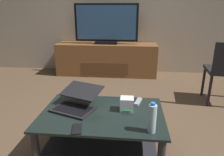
# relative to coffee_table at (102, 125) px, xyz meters

# --- Properties ---
(ground_plane) EXTENTS (7.68, 7.68, 0.00)m
(ground_plane) POSITION_rel_coffee_table_xyz_m (0.06, 0.24, -0.26)
(ground_plane) COLOR brown
(coffee_table) EXTENTS (1.06, 0.71, 0.38)m
(coffee_table) POSITION_rel_coffee_table_xyz_m (0.00, 0.00, 0.00)
(coffee_table) COLOR black
(coffee_table) RESTS_ON ground
(media_cabinet) EXTENTS (1.89, 0.50, 0.60)m
(media_cabinet) POSITION_rel_coffee_table_xyz_m (-0.25, 2.31, 0.04)
(media_cabinet) COLOR brown
(media_cabinet) RESTS_ON ground
(television) EXTENTS (1.16, 0.20, 0.72)m
(television) POSITION_rel_coffee_table_xyz_m (-0.25, 2.28, 0.69)
(television) COLOR black
(television) RESTS_ON media_cabinet
(laptop) EXTENTS (0.47, 0.49, 0.17)m
(laptop) POSITION_rel_coffee_table_xyz_m (-0.24, 0.07, 0.18)
(laptop) COLOR black
(laptop) RESTS_ON coffee_table
(router_box) EXTENTS (0.12, 0.11, 0.12)m
(router_box) POSITION_rel_coffee_table_xyz_m (0.21, 0.06, 0.18)
(router_box) COLOR white
(router_box) RESTS_ON coffee_table
(water_bottle_near) EXTENTS (0.06, 0.06, 0.23)m
(water_bottle_near) POSITION_rel_coffee_table_xyz_m (0.40, -0.25, 0.23)
(water_bottle_near) COLOR silver
(water_bottle_near) RESTS_ON coffee_table
(cell_phone) EXTENTS (0.09, 0.15, 0.01)m
(cell_phone) POSITION_rel_coffee_table_xyz_m (-0.15, -0.28, 0.12)
(cell_phone) COLOR black
(cell_phone) RESTS_ON coffee_table
(tv_remote) EXTENTS (0.08, 0.17, 0.02)m
(tv_remote) POSITION_rel_coffee_table_xyz_m (0.31, 0.23, 0.13)
(tv_remote) COLOR #99999E
(tv_remote) RESTS_ON coffee_table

